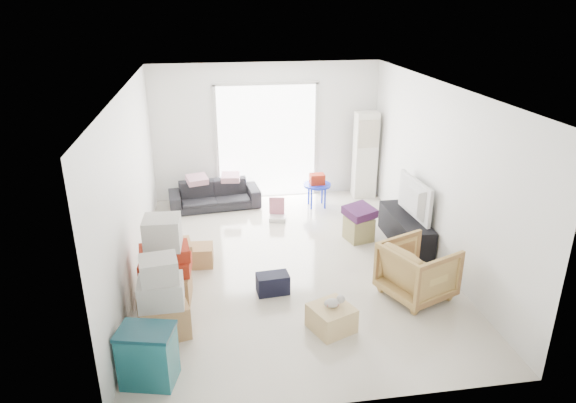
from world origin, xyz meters
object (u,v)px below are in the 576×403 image
(tv_console, at_px, (406,230))
(wood_crate, at_px, (331,318))
(sofa, at_px, (214,191))
(ottoman, at_px, (359,229))
(television, at_px, (407,212))
(armchair, at_px, (418,268))
(kids_table, at_px, (317,183))
(storage_bins, at_px, (148,356))
(ac_tower, at_px, (365,155))

(tv_console, relative_size, wood_crate, 3.09)
(sofa, height_order, ottoman, sofa)
(television, relative_size, armchair, 1.28)
(armchair, distance_m, kids_table, 3.48)
(tv_console, relative_size, kids_table, 2.21)
(storage_bins, relative_size, wood_crate, 1.38)
(armchair, distance_m, wood_crate, 1.47)
(storage_bins, distance_m, kids_table, 5.38)
(sofa, bearing_deg, television, -39.96)
(ac_tower, relative_size, sofa, 1.01)
(television, relative_size, kids_table, 1.65)
(ac_tower, distance_m, wood_crate, 4.78)
(ottoman, bearing_deg, storage_bins, -136.41)
(tv_console, distance_m, ottoman, 0.77)
(sofa, relative_size, storage_bins, 2.63)
(storage_bins, bearing_deg, tv_console, 35.34)
(armchair, bearing_deg, sofa, 12.88)
(wood_crate, bearing_deg, kids_table, 80.68)
(tv_console, distance_m, sofa, 3.74)
(television, relative_size, wood_crate, 2.31)
(wood_crate, bearing_deg, sofa, 107.31)
(kids_table, bearing_deg, storage_bins, -121.17)
(armchair, height_order, ottoman, armchair)
(ottoman, height_order, wood_crate, ottoman)
(ac_tower, relative_size, armchair, 2.04)
(sofa, height_order, armchair, armchair)
(tv_console, distance_m, wood_crate, 2.79)
(ac_tower, bearing_deg, ottoman, -108.79)
(tv_console, xyz_separation_m, wood_crate, (-1.77, -2.15, -0.09))
(tv_console, xyz_separation_m, sofa, (-3.10, 2.10, 0.09))
(kids_table, relative_size, wood_crate, 1.40)
(ac_tower, height_order, wood_crate, ac_tower)
(sofa, bearing_deg, ac_tower, -3.03)
(sofa, relative_size, wood_crate, 3.63)
(sofa, relative_size, armchair, 2.02)
(armchair, distance_m, storage_bins, 3.65)
(tv_console, xyz_separation_m, storage_bins, (-3.90, -2.77, 0.08))
(wood_crate, bearing_deg, armchair, 23.39)
(storage_bins, distance_m, wood_crate, 2.22)
(armchair, relative_size, ottoman, 2.13)
(ac_tower, relative_size, storage_bins, 2.66)
(tv_console, relative_size, sofa, 0.85)
(storage_bins, bearing_deg, television, 35.34)
(television, bearing_deg, sofa, 52.39)
(ac_tower, xyz_separation_m, ottoman, (-0.68, -1.99, -0.67))
(kids_table, bearing_deg, ottoman, -76.11)
(ottoman, relative_size, wood_crate, 0.85)
(television, relative_size, sofa, 0.64)
(ac_tower, bearing_deg, sofa, -177.18)
(storage_bins, bearing_deg, ac_tower, 52.48)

